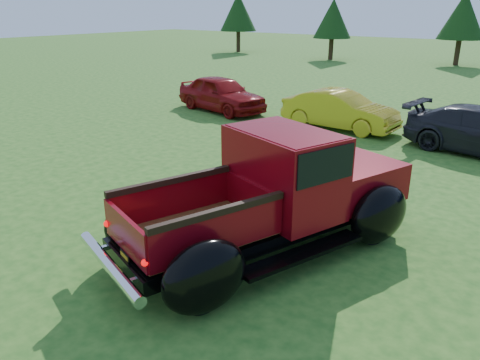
{
  "coord_description": "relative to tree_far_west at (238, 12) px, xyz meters",
  "views": [
    {
      "loc": [
        5.29,
        -6.16,
        4.0
      ],
      "look_at": [
        0.52,
        0.2,
        1.05
      ],
      "focal_mm": 35.0,
      "sensor_mm": 36.0,
      "label": 1
    }
  ],
  "objects": [
    {
      "name": "ground",
      "position": [
        22.0,
        -30.0,
        -3.52
      ],
      "size": [
        120.0,
        120.0,
        0.0
      ],
      "primitive_type": "plane",
      "color": "#225418",
      "rests_on": "ground"
    },
    {
      "name": "tree_far_west",
      "position": [
        0.0,
        0.0,
        0.0
      ],
      "size": [
        3.33,
        3.33,
        5.2
      ],
      "color": "#332114",
      "rests_on": "ground"
    },
    {
      "name": "tree_west",
      "position": [
        10.0,
        -1.0,
        -0.41
      ],
      "size": [
        2.94,
        2.94,
        4.6
      ],
      "color": "#332114",
      "rests_on": "ground"
    },
    {
      "name": "tree_mid_left",
      "position": [
        19.0,
        1.0,
        -0.14
      ],
      "size": [
        3.2,
        3.2,
        5.0
      ],
      "color": "#332114",
      "rests_on": "ground"
    },
    {
      "name": "pickup_truck",
      "position": [
        23.34,
        -29.64,
        -2.54
      ],
      "size": [
        3.98,
        5.91,
        2.06
      ],
      "rotation": [
        0.0,
        0.0,
        -0.32
      ],
      "color": "black",
      "rests_on": "ground"
    },
    {
      "name": "show_car_red",
      "position": [
        15.37,
        -21.51,
        -2.82
      ],
      "size": [
        4.38,
        2.46,
        1.41
      ],
      "primitive_type": "imported",
      "rotation": [
        0.0,
        0.0,
        1.37
      ],
      "color": "maroon",
      "rests_on": "ground"
    },
    {
      "name": "show_car_yellow",
      "position": [
        20.5,
        -21.36,
        -2.86
      ],
      "size": [
        4.01,
        1.49,
        1.31
      ],
      "primitive_type": "imported",
      "rotation": [
        0.0,
        0.0,
        1.54
      ],
      "color": "gold",
      "rests_on": "ground"
    }
  ]
}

